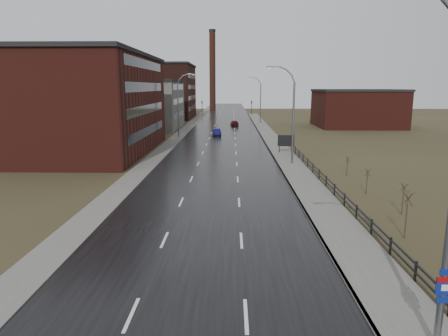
{
  "coord_description": "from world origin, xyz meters",
  "views": [
    {
      "loc": [
        1.71,
        -10.43,
        9.03
      ],
      "look_at": [
        1.12,
        19.13,
        3.0
      ],
      "focal_mm": 32.0,
      "sensor_mm": 36.0,
      "label": 1
    }
  ],
  "objects_px": {
    "streetlight_main": "(445,182)",
    "car_far": "(235,123)",
    "car_near": "(217,133)",
    "billboard": "(286,141)"
  },
  "relations": [
    {
      "from": "car_near",
      "to": "car_far",
      "type": "relative_size",
      "value": 0.97
    },
    {
      "from": "billboard",
      "to": "car_far",
      "type": "relative_size",
      "value": 0.64
    },
    {
      "from": "streetlight_main",
      "to": "car_far",
      "type": "distance_m",
      "value": 81.28
    },
    {
      "from": "car_near",
      "to": "billboard",
      "type": "bearing_deg",
      "value": -70.5
    },
    {
      "from": "streetlight_main",
      "to": "car_far",
      "type": "bearing_deg",
      "value": 94.35
    },
    {
      "from": "streetlight_main",
      "to": "car_near",
      "type": "distance_m",
      "value": 62.76
    },
    {
      "from": "billboard",
      "to": "car_near",
      "type": "distance_m",
      "value": 22.47
    },
    {
      "from": "billboard",
      "to": "car_near",
      "type": "xyz_separation_m",
      "value": [
        -10.23,
        19.98,
        -1.1
      ]
    },
    {
      "from": "billboard",
      "to": "car_near",
      "type": "bearing_deg",
      "value": 117.11
    },
    {
      "from": "billboard",
      "to": "car_far",
      "type": "xyz_separation_m",
      "value": [
        -6.79,
        39.06,
        -1.05
      ]
    }
  ]
}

